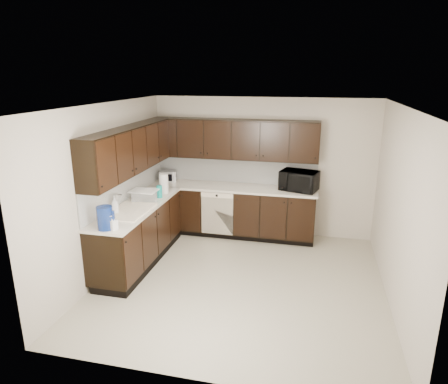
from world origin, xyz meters
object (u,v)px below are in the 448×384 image
object	(u,v)px
sink	(129,216)
toaster_oven	(168,176)
blue_pitcher	(105,218)
microwave	(299,181)
storage_bin	(144,195)

from	to	relation	value
sink	toaster_oven	distance (m)	1.80
sink	blue_pitcher	xyz separation A→B (m)	(0.01, -0.69, 0.21)
toaster_oven	blue_pitcher	bearing A→B (deg)	-103.85
microwave	storage_bin	size ratio (longest dim) A/B	1.55
sink	storage_bin	distance (m)	0.60
sink	toaster_oven	bearing A→B (deg)	92.20
sink	microwave	size ratio (longest dim) A/B	1.32
microwave	blue_pitcher	world-z (taller)	microwave
sink	toaster_oven	size ratio (longest dim) A/B	2.58
sink	blue_pitcher	distance (m)	0.72
sink	microwave	bearing A→B (deg)	35.95
blue_pitcher	storage_bin	bearing A→B (deg)	107.37
microwave	toaster_oven	bearing A→B (deg)	-166.26
microwave	toaster_oven	xyz separation A→B (m)	(-2.44, 0.07, -0.07)
sink	blue_pitcher	size ratio (longest dim) A/B	2.66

